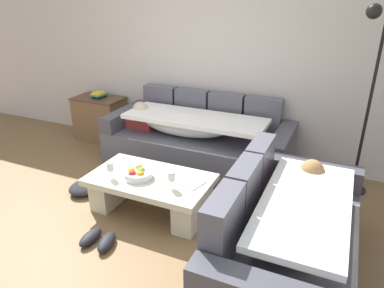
{
  "coord_description": "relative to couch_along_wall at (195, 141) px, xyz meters",
  "views": [
    {
      "loc": [
        1.82,
        -2.11,
        2.04
      ],
      "look_at": [
        0.39,
        1.05,
        0.55
      ],
      "focal_mm": 33.17,
      "sensor_mm": 36.0,
      "label": 1
    }
  ],
  "objects": [
    {
      "name": "ground_plane",
      "position": [
        -0.18,
        -1.62,
        -0.33
      ],
      "size": [
        14.0,
        14.0,
        0.0
      ],
      "primitive_type": "plane",
      "color": "brown"
    },
    {
      "name": "back_wall",
      "position": [
        -0.18,
        0.53,
        1.02
      ],
      "size": [
        9.0,
        0.1,
        2.7
      ],
      "primitive_type": "cube",
      "color": "beige",
      "rests_on": "ground_plane"
    },
    {
      "name": "couch_along_wall",
      "position": [
        0.0,
        0.0,
        0.0
      ],
      "size": [
        2.25,
        0.92,
        0.88
      ],
      "color": "#52525E",
      "rests_on": "ground_plane"
    },
    {
      "name": "couch_near_window",
      "position": [
        1.4,
        -1.46,
        0.0
      ],
      "size": [
        0.92,
        1.79,
        0.88
      ],
      "rotation": [
        0.0,
        0.0,
        1.57
      ],
      "color": "#52525E",
      "rests_on": "ground_plane"
    },
    {
      "name": "coffee_table",
      "position": [
        0.01,
        -1.13,
        -0.09
      ],
      "size": [
        1.2,
        0.68,
        0.38
      ],
      "color": "beige",
      "rests_on": "ground_plane"
    },
    {
      "name": "fruit_bowl",
      "position": [
        -0.09,
        -1.18,
        0.09
      ],
      "size": [
        0.28,
        0.28,
        0.1
      ],
      "color": "silver",
      "rests_on": "coffee_table"
    },
    {
      "name": "wine_glass_near_left",
      "position": [
        -0.32,
        -1.29,
        0.16
      ],
      "size": [
        0.07,
        0.07,
        0.17
      ],
      "color": "silver",
      "rests_on": "coffee_table"
    },
    {
      "name": "wine_glass_near_right",
      "position": [
        0.3,
        -1.23,
        0.16
      ],
      "size": [
        0.07,
        0.07,
        0.17
      ],
      "color": "silver",
      "rests_on": "coffee_table"
    },
    {
      "name": "open_magazine",
      "position": [
        0.39,
        -1.06,
        0.05
      ],
      "size": [
        0.32,
        0.28,
        0.01
      ],
      "primitive_type": "cube",
      "rotation": [
        0.0,
        0.0,
        -0.26
      ],
      "color": "white",
      "rests_on": "coffee_table"
    },
    {
      "name": "side_cabinet",
      "position": [
        -1.64,
        0.23,
        -0.01
      ],
      "size": [
        0.72,
        0.44,
        0.64
      ],
      "color": "brown",
      "rests_on": "ground_plane"
    },
    {
      "name": "book_stack_on_cabinet",
      "position": [
        -1.62,
        0.23,
        0.35
      ],
      "size": [
        0.18,
        0.24,
        0.08
      ],
      "color": "black",
      "rests_on": "side_cabinet"
    },
    {
      "name": "floor_lamp",
      "position": [
        1.8,
        0.11,
        0.78
      ],
      "size": [
        0.33,
        0.31,
        1.95
      ],
      "color": "black",
      "rests_on": "ground_plane"
    },
    {
      "name": "pair_of_shoes",
      "position": [
        -0.15,
        -1.78,
        -0.29
      ],
      "size": [
        0.32,
        0.29,
        0.09
      ],
      "color": "black",
      "rests_on": "ground_plane"
    },
    {
      "name": "crumpled_garment",
      "position": [
        -0.83,
        -1.1,
        -0.27
      ],
      "size": [
        0.4,
        0.46,
        0.12
      ],
      "primitive_type": "ellipsoid",
      "rotation": [
        0.0,
        0.0,
        1.34
      ],
      "color": "#232328",
      "rests_on": "ground_plane"
    }
  ]
}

